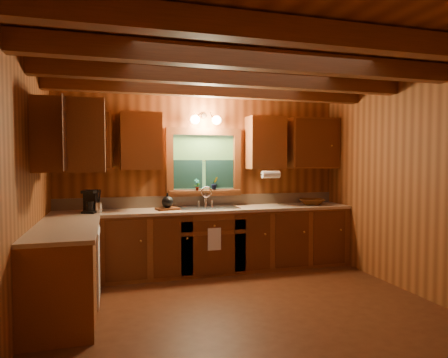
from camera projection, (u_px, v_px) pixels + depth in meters
name	position (u px, v px, depth m)	size (l,w,h in m)	color
room	(246.00, 187.00, 4.02)	(4.20, 4.20, 4.20)	#4C2612
ceiling_beams	(246.00, 70.00, 3.97)	(4.20, 2.54, 0.18)	brown
base_cabinets	(178.00, 248.00, 5.16)	(4.20, 2.22, 0.86)	brown
countertop	(178.00, 214.00, 5.15)	(4.20, 2.24, 0.04)	tan
backsplash	(204.00, 201.00, 5.85)	(4.20, 0.02, 0.16)	tan
dishwasher_panel	(98.00, 265.00, 4.31)	(0.02, 0.60, 0.80)	white
upper_cabinets	(170.00, 140.00, 5.21)	(4.19, 1.77, 0.78)	brown
window	(204.00, 164.00, 5.80)	(1.12, 0.08, 1.00)	brown
window_sill	(205.00, 191.00, 5.78)	(1.06, 0.14, 0.04)	brown
wall_sconce	(206.00, 120.00, 5.66)	(0.45, 0.21, 0.17)	black
paper_towel_roll	(271.00, 175.00, 5.74)	(0.11, 0.11, 0.27)	white
dish_towel	(214.00, 239.00, 5.27)	(0.18, 0.01, 0.30)	white
sink	(208.00, 211.00, 5.58)	(0.82, 0.48, 0.43)	silver
coffee_maker	(90.00, 201.00, 5.09)	(0.17, 0.21, 0.29)	black
utensil_crock	(98.00, 207.00, 5.09)	(0.11, 0.11, 0.30)	silver
cutting_board	(168.00, 209.00, 5.39)	(0.30, 0.22, 0.03)	#502611
teakettle	(168.00, 202.00, 5.39)	(0.16, 0.16, 0.20)	black
wicker_basket	(312.00, 202.00, 5.97)	(0.38, 0.38, 0.09)	#48230C
potted_plant_left	(197.00, 184.00, 5.71)	(0.09, 0.06, 0.17)	#502611
potted_plant_right	(215.00, 183.00, 5.81)	(0.11, 0.09, 0.19)	#502611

